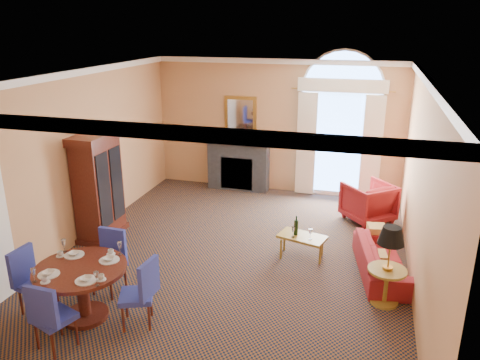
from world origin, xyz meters
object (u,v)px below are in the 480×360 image
(sofa, at_px, (382,259))
(coffee_table, at_px, (302,237))
(dining_table, at_px, (82,281))
(armchair, at_px, (368,202))
(armoire, at_px, (98,188))
(side_table, at_px, (389,256))

(sofa, relative_size, coffee_table, 1.97)
(dining_table, bearing_deg, armchair, 50.97)
(armoire, bearing_deg, armchair, 23.70)
(dining_table, height_order, armchair, dining_table)
(dining_table, bearing_deg, coffee_table, 44.56)
(armchair, relative_size, side_table, 0.75)
(armoire, bearing_deg, sofa, -0.46)
(dining_table, bearing_deg, sofa, 30.86)
(armoire, distance_m, sofa, 5.32)
(dining_table, relative_size, coffee_table, 1.40)
(armchair, bearing_deg, sofa, 56.47)
(dining_table, height_order, side_table, side_table)
(sofa, distance_m, armchair, 2.26)
(sofa, bearing_deg, armchair, -3.37)
(sofa, xyz_separation_m, armchair, (-0.28, 2.23, 0.15))
(armchair, bearing_deg, armoire, -16.92)
(armoire, xyz_separation_m, dining_table, (1.22, -2.46, -0.40))
(armchair, bearing_deg, side_table, 55.39)
(side_table, bearing_deg, sofa, 93.25)
(armoire, relative_size, armchair, 2.25)
(armoire, xyz_separation_m, sofa, (5.27, -0.04, -0.73))
(dining_table, bearing_deg, armoire, 116.37)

